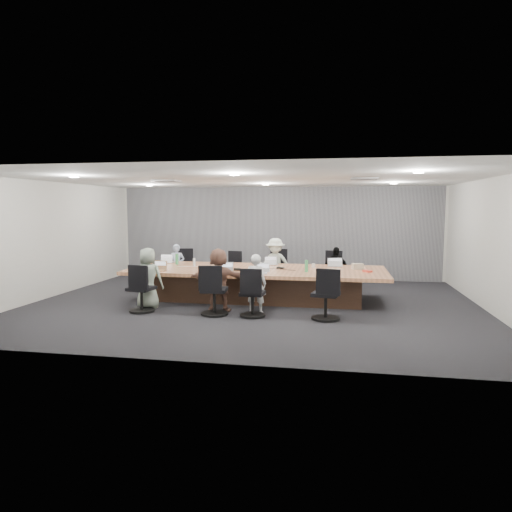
% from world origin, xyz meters
% --- Properties ---
extents(floor, '(10.00, 8.00, 0.00)m').
position_xyz_m(floor, '(0.00, 0.00, 0.00)').
color(floor, black).
rests_on(floor, ground).
extents(ceiling, '(10.00, 8.00, 0.00)m').
position_xyz_m(ceiling, '(0.00, 0.00, 2.80)').
color(ceiling, white).
rests_on(ceiling, wall_back).
extents(wall_back, '(10.00, 0.00, 2.80)m').
position_xyz_m(wall_back, '(0.00, 4.00, 1.40)').
color(wall_back, beige).
rests_on(wall_back, ground).
extents(wall_front, '(10.00, 0.00, 2.80)m').
position_xyz_m(wall_front, '(0.00, -4.00, 1.40)').
color(wall_front, beige).
rests_on(wall_front, ground).
extents(wall_left, '(0.00, 8.00, 2.80)m').
position_xyz_m(wall_left, '(-5.00, 0.00, 1.40)').
color(wall_left, beige).
rests_on(wall_left, ground).
extents(wall_right, '(0.00, 8.00, 2.80)m').
position_xyz_m(wall_right, '(5.00, 0.00, 1.40)').
color(wall_right, beige).
rests_on(wall_right, ground).
extents(curtain, '(9.80, 0.04, 2.80)m').
position_xyz_m(curtain, '(0.00, 3.92, 1.40)').
color(curtain, gray).
rests_on(curtain, ground).
extents(conference_table, '(6.00, 2.20, 0.74)m').
position_xyz_m(conference_table, '(0.00, 0.50, 0.40)').
color(conference_table, '#442B1E').
rests_on(conference_table, ground).
extents(chair_0, '(0.69, 0.69, 0.82)m').
position_xyz_m(chair_0, '(-2.48, 2.20, 0.41)').
color(chair_0, black).
rests_on(chair_0, ground).
extents(chair_1, '(0.59, 0.59, 0.73)m').
position_xyz_m(chair_1, '(-0.92, 2.20, 0.37)').
color(chair_1, black).
rests_on(chair_1, ground).
extents(chair_2, '(0.64, 0.64, 0.88)m').
position_xyz_m(chair_2, '(0.26, 2.20, 0.44)').
color(chair_2, black).
rests_on(chair_2, ground).
extents(chair_3, '(0.67, 0.67, 0.84)m').
position_xyz_m(chair_3, '(1.82, 2.20, 0.42)').
color(chair_3, black).
rests_on(chair_3, ground).
extents(chair_4, '(0.64, 0.64, 0.83)m').
position_xyz_m(chair_4, '(-2.14, -1.20, 0.41)').
color(chair_4, black).
rests_on(chair_4, ground).
extents(chair_5, '(0.63, 0.63, 0.87)m').
position_xyz_m(chair_5, '(-0.57, -1.20, 0.43)').
color(chair_5, black).
rests_on(chair_5, ground).
extents(chair_6, '(0.56, 0.56, 0.79)m').
position_xyz_m(chair_6, '(0.22, -1.20, 0.40)').
color(chair_6, black).
rests_on(chair_6, ground).
extents(chair_7, '(0.68, 0.68, 0.85)m').
position_xyz_m(chair_7, '(1.66, -1.20, 0.43)').
color(chair_7, black).
rests_on(chair_7, ground).
extents(person_0, '(0.46, 0.33, 1.18)m').
position_xyz_m(person_0, '(-2.48, 1.85, 0.59)').
color(person_0, '#A3B3CD').
rests_on(person_0, ground).
extents(laptop_0, '(0.32, 0.23, 0.02)m').
position_xyz_m(laptop_0, '(-2.48, 1.30, 0.75)').
color(laptop_0, '#B2B2B7').
rests_on(laptop_0, conference_table).
extents(person_2, '(0.89, 0.51, 1.37)m').
position_xyz_m(person_2, '(0.26, 1.85, 0.69)').
color(person_2, silver).
rests_on(person_2, ground).
extents(laptop_2, '(0.32, 0.24, 0.02)m').
position_xyz_m(laptop_2, '(0.26, 1.30, 0.75)').
color(laptop_2, '#B2B2B7').
rests_on(laptop_2, conference_table).
extents(person_3, '(0.70, 0.32, 1.17)m').
position_xyz_m(person_3, '(1.82, 1.85, 0.58)').
color(person_3, black).
rests_on(person_3, ground).
extents(laptop_3, '(0.36, 0.26, 0.02)m').
position_xyz_m(laptop_3, '(1.82, 1.30, 0.75)').
color(laptop_3, '#B2B2B7').
rests_on(laptop_3, conference_table).
extents(person_4, '(0.67, 0.46, 1.32)m').
position_xyz_m(person_4, '(-2.14, -0.85, 0.66)').
color(person_4, gray).
rests_on(person_4, ground).
extents(laptop_4, '(0.33, 0.23, 0.02)m').
position_xyz_m(laptop_4, '(-2.14, -0.30, 0.75)').
color(laptop_4, '#8C6647').
rests_on(laptop_4, conference_table).
extents(person_5, '(1.28, 0.55, 1.34)m').
position_xyz_m(person_5, '(-0.57, -0.85, 0.67)').
color(person_5, brown).
rests_on(person_5, ground).
extents(laptop_5, '(0.29, 0.21, 0.02)m').
position_xyz_m(laptop_5, '(-0.57, -0.30, 0.75)').
color(laptop_5, '#B2B2B7').
rests_on(laptop_5, conference_table).
extents(person_6, '(0.47, 0.33, 1.23)m').
position_xyz_m(person_6, '(0.22, -0.85, 0.61)').
color(person_6, silver).
rests_on(person_6, ground).
extents(laptop_6, '(0.33, 0.26, 0.02)m').
position_xyz_m(laptop_6, '(0.22, -0.30, 0.75)').
color(laptop_6, '#B2B2B7').
rests_on(laptop_6, conference_table).
extents(bottle_green_left, '(0.08, 0.08, 0.27)m').
position_xyz_m(bottle_green_left, '(-2.14, 0.94, 0.88)').
color(bottle_green_left, '#3EA259').
rests_on(bottle_green_left, conference_table).
extents(bottle_green_right, '(0.08, 0.08, 0.27)m').
position_xyz_m(bottle_green_right, '(1.19, 0.14, 0.87)').
color(bottle_green_right, '#3EA259').
rests_on(bottle_green_right, conference_table).
extents(bottle_clear, '(0.07, 0.07, 0.20)m').
position_xyz_m(bottle_clear, '(-1.60, 0.68, 0.84)').
color(bottle_clear, silver).
rests_on(bottle_clear, conference_table).
extents(cup_white_far, '(0.10, 0.10, 0.11)m').
position_xyz_m(cup_white_far, '(0.03, 0.80, 0.79)').
color(cup_white_far, white).
rests_on(cup_white_far, conference_table).
extents(cup_white_near, '(0.11, 0.11, 0.10)m').
position_xyz_m(cup_white_near, '(1.31, 0.89, 0.79)').
color(cup_white_near, white).
rests_on(cup_white_near, conference_table).
extents(mug_brown, '(0.13, 0.13, 0.12)m').
position_xyz_m(mug_brown, '(-2.46, 0.42, 0.80)').
color(mug_brown, brown).
rests_on(mug_brown, conference_table).
extents(mic_left, '(0.16, 0.11, 0.03)m').
position_xyz_m(mic_left, '(-0.86, 0.04, 0.76)').
color(mic_left, black).
rests_on(mic_left, conference_table).
extents(mic_right, '(0.18, 0.14, 0.03)m').
position_xyz_m(mic_right, '(0.55, 0.62, 0.76)').
color(mic_right, black).
rests_on(mic_right, conference_table).
extents(stapler, '(0.16, 0.05, 0.06)m').
position_xyz_m(stapler, '(-0.38, 0.08, 0.77)').
color(stapler, black).
rests_on(stapler, conference_table).
extents(canvas_bag, '(0.28, 0.23, 0.13)m').
position_xyz_m(canvas_bag, '(2.34, 0.83, 0.81)').
color(canvas_bag, '#BEAE93').
rests_on(canvas_bag, conference_table).
extents(snack_packet, '(0.22, 0.23, 0.04)m').
position_xyz_m(snack_packet, '(2.54, 0.37, 0.76)').
color(snack_packet, '#E7402D').
rests_on(snack_packet, conference_table).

